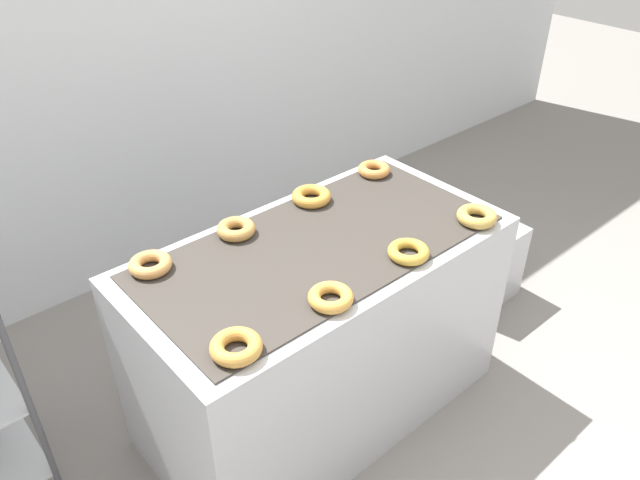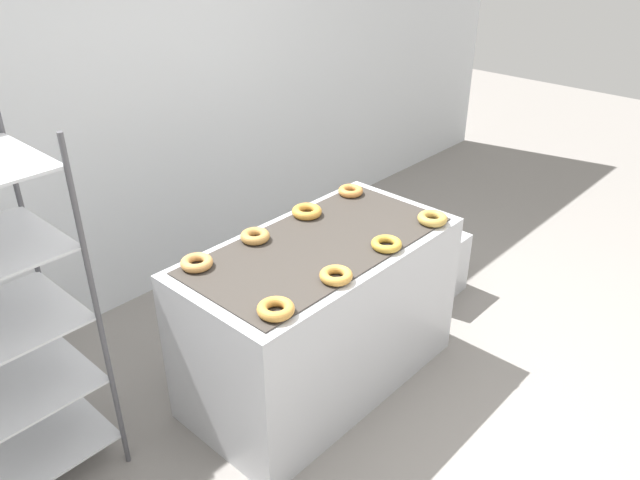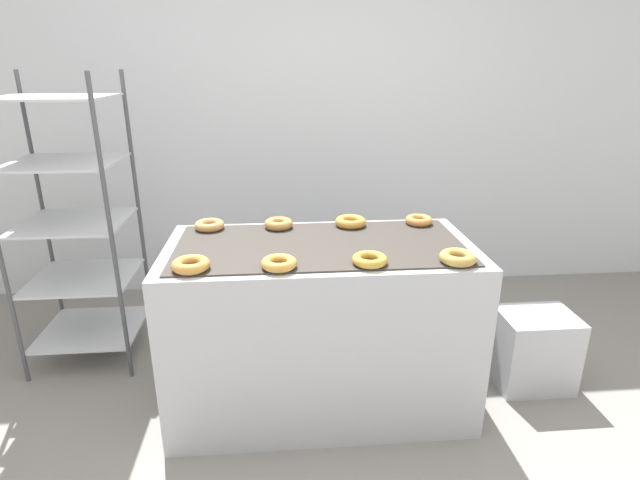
{
  "view_description": "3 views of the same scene",
  "coord_description": "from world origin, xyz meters",
  "px_view_note": "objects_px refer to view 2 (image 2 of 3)",
  "views": [
    {
      "loc": [
        -1.27,
        -0.83,
        2.19
      ],
      "look_at": [
        0.0,
        0.63,
        0.9
      ],
      "focal_mm": 35.0,
      "sensor_mm": 36.0,
      "label": 1
    },
    {
      "loc": [
        -2.0,
        -1.21,
        2.39
      ],
      "look_at": [
        0.0,
        0.63,
        0.9
      ],
      "focal_mm": 35.0,
      "sensor_mm": 36.0,
      "label": 2
    },
    {
      "loc": [
        -0.19,
        -1.6,
        1.69
      ],
      "look_at": [
        0.0,
        0.63,
        0.9
      ],
      "focal_mm": 28.0,
      "sensor_mm": 36.0,
      "label": 3
    }
  ],
  "objects_px": {
    "donut_near_right": "(432,218)",
    "donut_far_right": "(351,191)",
    "glaze_bin": "(434,265)",
    "donut_far_midright": "(307,211)",
    "donut_near_left": "(276,309)",
    "baking_rack_cart": "(3,322)",
    "fryer_machine": "(320,315)",
    "donut_far_left": "(197,263)",
    "donut_near_midright": "(386,244)",
    "donut_far_midleft": "(255,236)",
    "donut_near_midleft": "(336,275)"
  },
  "relations": [
    {
      "from": "donut_near_right",
      "to": "donut_far_midleft",
      "type": "relative_size",
      "value": 1.07
    },
    {
      "from": "donut_far_midright",
      "to": "donut_near_left",
      "type": "bearing_deg",
      "value": -144.41
    },
    {
      "from": "glaze_bin",
      "to": "donut_near_right",
      "type": "relative_size",
      "value": 2.66
    },
    {
      "from": "donut_near_midleft",
      "to": "donut_far_midleft",
      "type": "relative_size",
      "value": 1.02
    },
    {
      "from": "donut_near_midright",
      "to": "donut_far_left",
      "type": "xyz_separation_m",
      "value": [
        -0.74,
        0.54,
        0.0
      ]
    },
    {
      "from": "donut_far_right",
      "to": "donut_near_midright",
      "type": "bearing_deg",
      "value": -124.09
    },
    {
      "from": "donut_far_left",
      "to": "baking_rack_cart",
      "type": "bearing_deg",
      "value": 160.11
    },
    {
      "from": "fryer_machine",
      "to": "baking_rack_cart",
      "type": "relative_size",
      "value": 0.89
    },
    {
      "from": "glaze_bin",
      "to": "donut_near_midright",
      "type": "relative_size",
      "value": 2.78
    },
    {
      "from": "donut_near_midright",
      "to": "donut_far_midleft",
      "type": "relative_size",
      "value": 1.03
    },
    {
      "from": "fryer_machine",
      "to": "donut_far_left",
      "type": "distance_m",
      "value": 0.77
    },
    {
      "from": "donut_near_midright",
      "to": "donut_far_left",
      "type": "bearing_deg",
      "value": 143.97
    },
    {
      "from": "donut_far_left",
      "to": "donut_far_midleft",
      "type": "bearing_deg",
      "value": -1.47
    },
    {
      "from": "donut_near_midleft",
      "to": "donut_far_midright",
      "type": "height_order",
      "value": "donut_far_midright"
    },
    {
      "from": "glaze_bin",
      "to": "donut_far_right",
      "type": "distance_m",
      "value": 0.95
    },
    {
      "from": "donut_far_left",
      "to": "donut_far_midright",
      "type": "xyz_separation_m",
      "value": [
        0.74,
        -0.01,
        0.0
      ]
    },
    {
      "from": "baking_rack_cart",
      "to": "donut_near_left",
      "type": "distance_m",
      "value": 1.14
    },
    {
      "from": "donut_far_midleft",
      "to": "donut_far_midright",
      "type": "distance_m",
      "value": 0.38
    },
    {
      "from": "donut_near_right",
      "to": "glaze_bin",
      "type": "bearing_deg",
      "value": 27.63
    },
    {
      "from": "donut_near_midleft",
      "to": "donut_far_left",
      "type": "xyz_separation_m",
      "value": [
        -0.36,
        0.55,
        0.0
      ]
    },
    {
      "from": "donut_near_right",
      "to": "donut_far_left",
      "type": "distance_m",
      "value": 1.26
    },
    {
      "from": "fryer_machine",
      "to": "donut_near_midright",
      "type": "distance_m",
      "value": 0.56
    },
    {
      "from": "donut_far_right",
      "to": "donut_near_midleft",
      "type": "bearing_deg",
      "value": -143.95
    },
    {
      "from": "donut_near_left",
      "to": "donut_far_midright",
      "type": "distance_m",
      "value": 0.92
    },
    {
      "from": "baking_rack_cart",
      "to": "donut_far_midright",
      "type": "relative_size",
      "value": 10.13
    },
    {
      "from": "fryer_machine",
      "to": "donut_far_midleft",
      "type": "bearing_deg",
      "value": 126.5
    },
    {
      "from": "donut_near_midright",
      "to": "baking_rack_cart",
      "type": "bearing_deg",
      "value": 151.67
    },
    {
      "from": "donut_far_midright",
      "to": "donut_far_right",
      "type": "height_order",
      "value": "donut_far_midright"
    },
    {
      "from": "donut_near_right",
      "to": "donut_far_right",
      "type": "distance_m",
      "value": 0.55
    },
    {
      "from": "fryer_machine",
      "to": "donut_far_midright",
      "type": "relative_size",
      "value": 9.05
    },
    {
      "from": "donut_near_left",
      "to": "donut_far_left",
      "type": "bearing_deg",
      "value": 88.92
    },
    {
      "from": "fryer_machine",
      "to": "donut_near_right",
      "type": "distance_m",
      "value": 0.79
    },
    {
      "from": "glaze_bin",
      "to": "donut_far_midright",
      "type": "height_order",
      "value": "donut_far_midright"
    },
    {
      "from": "fryer_machine",
      "to": "glaze_bin",
      "type": "height_order",
      "value": "fryer_machine"
    },
    {
      "from": "baking_rack_cart",
      "to": "donut_far_midright",
      "type": "xyz_separation_m",
      "value": [
        1.53,
        -0.29,
        0.06
      ]
    },
    {
      "from": "donut_near_midright",
      "to": "donut_near_midleft",
      "type": "bearing_deg",
      "value": -178.45
    },
    {
      "from": "donut_far_midleft",
      "to": "donut_far_right",
      "type": "relative_size",
      "value": 1.03
    },
    {
      "from": "baking_rack_cart",
      "to": "donut_near_midleft",
      "type": "bearing_deg",
      "value": -36.15
    },
    {
      "from": "fryer_machine",
      "to": "donut_far_midright",
      "type": "xyz_separation_m",
      "value": [
        0.18,
        0.27,
        0.46
      ]
    },
    {
      "from": "fryer_machine",
      "to": "glaze_bin",
      "type": "bearing_deg",
      "value": 1.61
    },
    {
      "from": "donut_far_left",
      "to": "donut_near_left",
      "type": "bearing_deg",
      "value": -91.08
    },
    {
      "from": "donut_near_right",
      "to": "donut_far_right",
      "type": "bearing_deg",
      "value": 92.09
    },
    {
      "from": "donut_near_midleft",
      "to": "donut_near_midright",
      "type": "xyz_separation_m",
      "value": [
        0.39,
        0.01,
        -0.0
      ]
    },
    {
      "from": "donut_near_left",
      "to": "donut_far_midleft",
      "type": "xyz_separation_m",
      "value": [
        0.37,
        0.53,
        0.0
      ]
    },
    {
      "from": "donut_far_midleft",
      "to": "fryer_machine",
      "type": "bearing_deg",
      "value": -53.5
    },
    {
      "from": "donut_far_left",
      "to": "donut_far_midleft",
      "type": "xyz_separation_m",
      "value": [
        0.36,
        -0.01,
        0.0
      ]
    },
    {
      "from": "fryer_machine",
      "to": "donut_near_midleft",
      "type": "bearing_deg",
      "value": -125.29
    },
    {
      "from": "donut_near_midleft",
      "to": "donut_near_midright",
      "type": "distance_m",
      "value": 0.39
    },
    {
      "from": "baking_rack_cart",
      "to": "donut_far_midleft",
      "type": "height_order",
      "value": "baking_rack_cart"
    },
    {
      "from": "donut_near_left",
      "to": "donut_far_left",
      "type": "height_order",
      "value": "donut_near_left"
    }
  ]
}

